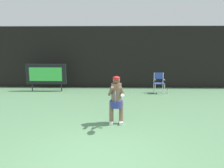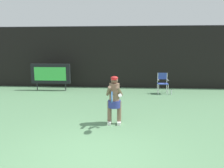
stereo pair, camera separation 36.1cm
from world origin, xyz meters
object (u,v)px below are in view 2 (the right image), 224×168
Objects in this scene: scoreboard at (51,74)px; tennis_player at (114,98)px; water_bottle at (171,92)px; tennis_racket at (112,97)px; umpire_chair at (163,82)px.

scoreboard is 1.47× the size of tennis_player.
tennis_player is at bearing -52.23° from scoreboard.
water_bottle is 5.79m from tennis_racket.
tennis_racket is (-2.26, -5.24, 0.38)m from umpire_chair.
scoreboard is at bearing 176.19° from umpire_chair.
tennis_player is at bearing -120.89° from water_bottle.
tennis_racket is (3.87, -5.64, 0.05)m from scoreboard.
scoreboard is 8.30× the size of water_bottle.
scoreboard is at bearing 127.77° from tennis_player.
umpire_chair is 5.71m from tennis_racket.
tennis_racket is at bearing -55.58° from scoreboard.
tennis_racket is at bearing -92.52° from tennis_player.
tennis_racket reaches higher than umpire_chair.
scoreboard reaches higher than tennis_player.
scoreboard reaches higher than water_bottle.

